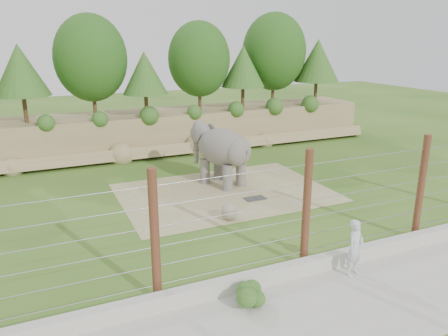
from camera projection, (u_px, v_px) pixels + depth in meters
name	position (u px, v px, depth m)	size (l,w,h in m)	color
ground	(243.00, 216.00, 18.53)	(90.00, 90.00, 0.00)	#325F1C
back_embankment	(166.00, 90.00, 28.70)	(30.00, 5.52, 8.77)	#8B7453
dirt_patch	(225.00, 192.00, 21.34)	(10.00, 7.00, 0.02)	#9A8E63
drain_grate	(255.00, 198.00, 20.49)	(1.00, 0.60, 0.03)	#262628
elephant	(223.00, 156.00, 22.13)	(1.62, 3.78, 3.06)	slate
stone_ball	(229.00, 212.00, 18.07)	(0.69, 0.69, 0.69)	gray
retaining_wall	(312.00, 265.00, 14.08)	(26.00, 0.35, 0.50)	beige
walkway	(353.00, 305.00, 12.40)	(26.00, 4.00, 0.01)	beige
barrier_fence	(306.00, 209.00, 14.02)	(20.26, 0.26, 4.00)	#4F2513
walkway_shrub	(249.00, 295.00, 12.30)	(0.62, 0.62, 0.62)	#214E1E
zookeeper	(355.00, 248.00, 13.73)	(0.68, 0.45, 1.87)	silver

